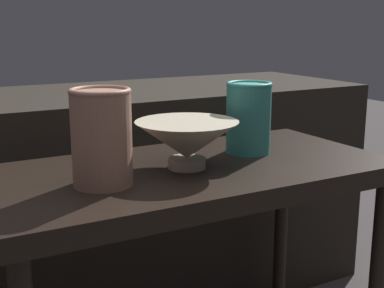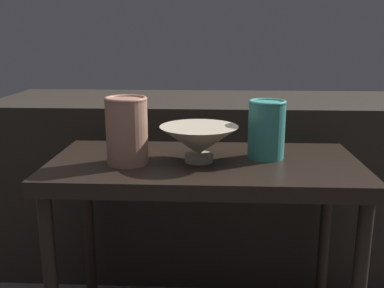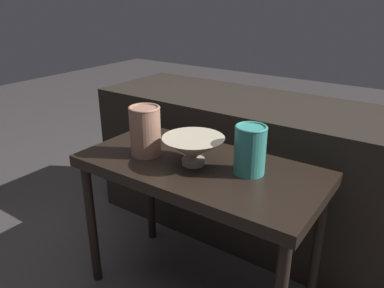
% 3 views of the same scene
% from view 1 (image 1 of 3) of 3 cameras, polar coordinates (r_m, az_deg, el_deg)
% --- Properties ---
extents(table, '(0.84, 0.42, 0.56)m').
position_cam_1_polar(table, '(1.12, -0.19, -5.51)').
color(table, black).
rests_on(table, ground_plane).
extents(couch_backdrop, '(1.57, 0.50, 0.65)m').
position_cam_1_polar(couch_backdrop, '(1.62, -9.06, -5.87)').
color(couch_backdrop, black).
rests_on(couch_backdrop, ground_plane).
extents(bowl, '(0.21, 0.21, 0.10)m').
position_cam_1_polar(bowl, '(1.07, -0.55, 0.37)').
color(bowl, '#B2A88E').
rests_on(bowl, table).
extents(vase_textured_left, '(0.11, 0.11, 0.18)m').
position_cam_1_polar(vase_textured_left, '(0.97, -9.62, 0.84)').
color(vase_textured_left, '#996B56').
rests_on(vase_textured_left, table).
extents(vase_colorful_right, '(0.10, 0.10, 0.16)m').
position_cam_1_polar(vase_colorful_right, '(1.20, 6.05, 2.91)').
color(vase_colorful_right, teal).
rests_on(vase_colorful_right, table).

